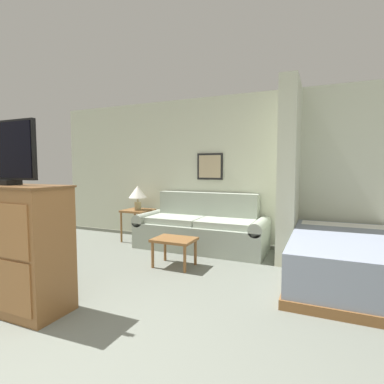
{
  "coord_description": "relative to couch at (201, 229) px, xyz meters",
  "views": [
    {
      "loc": [
        1.64,
        -1.05,
        1.35
      ],
      "look_at": [
        0.13,
        2.38,
        1.05
      ],
      "focal_mm": 28.0,
      "sensor_mm": 36.0,
      "label": 1
    }
  ],
  "objects": [
    {
      "name": "tv",
      "position": [
        -0.91,
        -2.72,
        1.16
      ],
      "size": [
        0.81,
        0.16,
        0.6
      ],
      "color": "black",
      "rests_on": "tv_dresser"
    },
    {
      "name": "bed",
      "position": [
        2.23,
        -0.68,
        -0.05
      ],
      "size": [
        1.47,
        2.12,
        0.55
      ],
      "color": "brown",
      "rests_on": "ground_plane"
    },
    {
      "name": "coffee_table",
      "position": [
        0.0,
        -1.01,
        0.0
      ],
      "size": [
        0.56,
        0.43,
        0.39
      ],
      "color": "brown",
      "rests_on": "ground_plane"
    },
    {
      "name": "tv_dresser",
      "position": [
        -0.91,
        -2.72,
        0.27
      ],
      "size": [
        1.28,
        0.48,
        1.19
      ],
      "color": "brown",
      "rests_on": "ground_plane"
    },
    {
      "name": "wall_partition_pillar",
      "position": [
        1.39,
        -0.03,
        0.97
      ],
      "size": [
        0.24,
        0.88,
        2.6
      ],
      "color": "beige",
      "rests_on": "ground_plane"
    },
    {
      "name": "couch",
      "position": [
        0.0,
        0.0,
        0.0
      ],
      "size": [
        2.18,
        0.84,
        0.92
      ],
      "color": "#99A393",
      "rests_on": "ground_plane"
    },
    {
      "name": "table_lamp",
      "position": [
        -1.28,
        0.02,
        0.57
      ],
      "size": [
        0.33,
        0.33,
        0.44
      ],
      "color": "tan",
      "rests_on": "side_table"
    },
    {
      "name": "side_table",
      "position": [
        -1.28,
        0.02,
        0.17
      ],
      "size": [
        0.5,
        0.5,
        0.58
      ],
      "color": "brown",
      "rests_on": "ground_plane"
    },
    {
      "name": "wall_back",
      "position": [
        0.21,
        0.47,
        0.97
      ],
      "size": [
        6.96,
        0.16,
        2.6
      ],
      "color": "beige",
      "rests_on": "ground_plane"
    }
  ]
}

